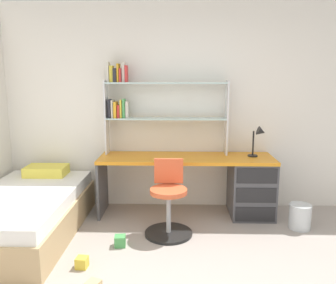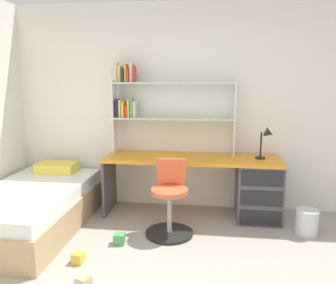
% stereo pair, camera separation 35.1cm
% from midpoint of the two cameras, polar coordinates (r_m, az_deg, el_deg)
% --- Properties ---
extents(room_shell, '(5.79, 5.61, 2.61)m').
position_cam_midpoint_polar(room_shell, '(3.54, -12.13, 4.11)').
color(room_shell, white).
rests_on(room_shell, ground_plane).
extents(desk, '(2.12, 0.60, 0.74)m').
position_cam_midpoint_polar(desk, '(4.34, 13.91, -6.79)').
color(desk, orange).
rests_on(desk, ground_plane).
extents(bookshelf_hutch, '(1.52, 0.22, 1.14)m').
position_cam_midpoint_polar(bookshelf_hutch, '(4.34, 0.31, 6.68)').
color(bookshelf_hutch, silver).
rests_on(bookshelf_hutch, desk).
extents(desk_lamp, '(0.20, 0.17, 0.38)m').
position_cam_midpoint_polar(desk_lamp, '(4.26, 18.26, 0.58)').
color(desk_lamp, black).
rests_on(desk_lamp, desk).
extents(swivel_chair, '(0.52, 0.52, 0.81)m').
position_cam_midpoint_polar(swivel_chair, '(3.82, 2.95, -10.41)').
color(swivel_chair, black).
rests_on(swivel_chair, ground_plane).
extents(bed_platform, '(1.08, 1.88, 0.59)m').
position_cam_midpoint_polar(bed_platform, '(4.20, -19.22, -10.28)').
color(bed_platform, tan).
rests_on(bed_platform, ground_plane).
extents(waste_bin, '(0.24, 0.24, 0.28)m').
position_cam_midpoint_polar(waste_bin, '(4.22, 24.17, -11.97)').
color(waste_bin, silver).
rests_on(waste_bin, ground_plane).
extents(toy_block_yellow_0, '(0.11, 0.11, 0.10)m').
position_cam_midpoint_polar(toy_block_yellow_0, '(3.43, -11.63, -18.22)').
color(toy_block_yellow_0, gold).
rests_on(toy_block_yellow_0, ground_plane).
extents(toy_block_green_1, '(0.12, 0.12, 0.11)m').
position_cam_midpoint_polar(toy_block_green_1, '(3.71, -5.26, -15.61)').
color(toy_block_green_1, '#479E51').
rests_on(toy_block_green_1, ground_plane).
extents(toy_block_natural_2, '(0.13, 0.13, 0.10)m').
position_cam_midpoint_polar(toy_block_natural_2, '(3.07, -10.34, -21.86)').
color(toy_block_natural_2, tan).
rests_on(toy_block_natural_2, ground_plane).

